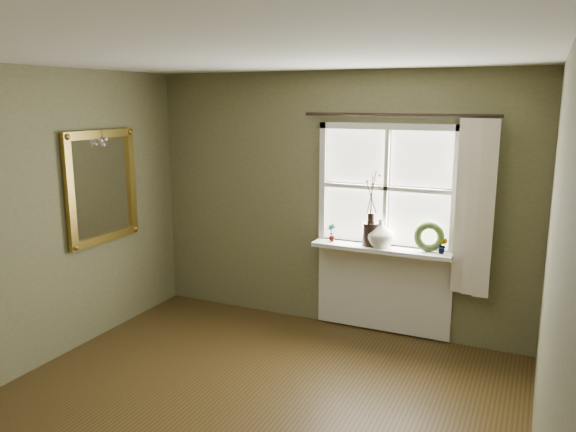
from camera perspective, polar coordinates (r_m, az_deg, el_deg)
The scene contains 14 objects.
ceiling at distance 3.60m, azimuth -7.96°, elevation 16.10°, with size 4.50×4.50×0.00m, color silver.
wall_back at distance 5.76m, azimuth 4.77°, elevation 1.52°, with size 4.00×0.10×2.60m, color brown.
wall_right at distance 3.21m, azimuth 25.85°, elevation -8.02°, with size 0.10×4.50×2.60m, color brown.
window_frame at distance 5.51m, azimuth 9.94°, elevation 2.81°, with size 1.36×0.06×1.24m.
window_sill at distance 5.52m, azimuth 9.44°, elevation -3.31°, with size 1.36×0.26×0.04m, color silver.
window_apron at distance 5.75m, azimuth 9.59°, elevation -7.28°, with size 1.36×0.04×0.88m, color silver.
dark_jug at distance 5.52m, azimuth 8.37°, elevation -1.85°, with size 0.15×0.15×0.23m, color black.
cream_vase at distance 5.49m, azimuth 9.38°, elevation -1.74°, with size 0.26×0.26×0.27m, color beige.
wreath at distance 5.43m, azimuth 14.13°, elevation -2.37°, with size 0.28×0.28×0.07m, color #344820.
potted_plant_left at distance 5.64m, azimuth 4.45°, elevation -1.68°, with size 0.10×0.07×0.18m, color #344820.
potted_plant_right at distance 5.38m, azimuth 15.44°, elevation -2.90°, with size 0.09×0.07×0.16m, color #344820.
curtain at distance 5.28m, azimuth 18.46°, elevation 0.73°, with size 0.36×0.12×1.59m, color beige.
curtain_rod at distance 5.36m, azimuth 11.10°, elevation 10.05°, with size 0.03×0.03×1.84m, color black.
gilt_mirror at distance 5.74m, azimuth -18.37°, elevation 2.88°, with size 0.10×0.92×1.09m.
Camera 1 is at (1.92, -3.04, 2.32)m, focal length 35.00 mm.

